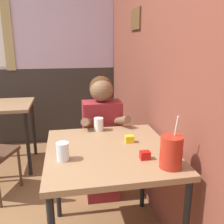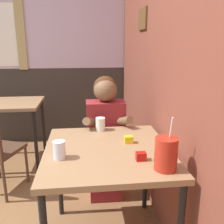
{
  "view_description": "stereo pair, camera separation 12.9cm",
  "coord_description": "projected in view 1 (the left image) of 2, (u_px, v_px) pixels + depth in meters",
  "views": [
    {
      "loc": [
        0.42,
        -1.2,
        1.45
      ],
      "look_at": [
        0.74,
        0.48,
        0.98
      ],
      "focal_mm": 40.0,
      "sensor_mm": 36.0,
      "label": 1
    },
    {
      "loc": [
        0.55,
        -1.22,
        1.45
      ],
      "look_at": [
        0.74,
        0.48,
        0.98
      ],
      "focal_mm": 40.0,
      "sensor_mm": 36.0,
      "label": 2
    }
  ],
  "objects": [
    {
      "name": "back_wall",
      "position": [
        31.0,
        50.0,
        3.44
      ],
      "size": [
        5.28,
        0.09,
        2.7
      ],
      "color": "silver",
      "rests_on": "ground_plane"
    },
    {
      "name": "background_table",
      "position": [
        1.0,
        113.0,
        2.88
      ],
      "size": [
        0.69,
        0.64,
        0.78
      ],
      "color": "#93704C",
      "rests_on": "ground_plane"
    },
    {
      "name": "cocktail_pitcher",
      "position": [
        171.0,
        152.0,
        1.38
      ],
      "size": [
        0.13,
        0.13,
        0.3
      ],
      "color": "#B22819",
      "rests_on": "main_table"
    },
    {
      "name": "person_seated",
      "position": [
        102.0,
        137.0,
        2.27
      ],
      "size": [
        0.42,
        0.41,
        1.18
      ],
      "color": "maroon",
      "rests_on": "ground_plane"
    },
    {
      "name": "brick_wall_right",
      "position": [
        140.0,
        53.0,
        2.46
      ],
      "size": [
        0.08,
        4.47,
        2.7
      ],
      "color": "brown",
      "rests_on": "ground_plane"
    },
    {
      "name": "condiment_mustard",
      "position": [
        129.0,
        139.0,
        1.75
      ],
      "size": [
        0.06,
        0.04,
        0.05
      ],
      "color": "yellow",
      "rests_on": "main_table"
    },
    {
      "name": "glass_near_pitcher",
      "position": [
        63.0,
        151.0,
        1.48
      ],
      "size": [
        0.08,
        0.08,
        0.11
      ],
      "color": "silver",
      "rests_on": "main_table"
    },
    {
      "name": "glass_center",
      "position": [
        99.0,
        124.0,
        1.98
      ],
      "size": [
        0.08,
        0.08,
        0.1
      ],
      "color": "silver",
      "rests_on": "main_table"
    },
    {
      "name": "condiment_ketchup",
      "position": [
        145.0,
        155.0,
        1.5
      ],
      "size": [
        0.06,
        0.04,
        0.05
      ],
      "color": "#B7140F",
      "rests_on": "main_table"
    },
    {
      "name": "main_table",
      "position": [
        110.0,
        159.0,
        1.67
      ],
      "size": [
        0.82,
        0.88,
        0.78
      ],
      "color": "#93704C",
      "rests_on": "ground_plane"
    }
  ]
}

